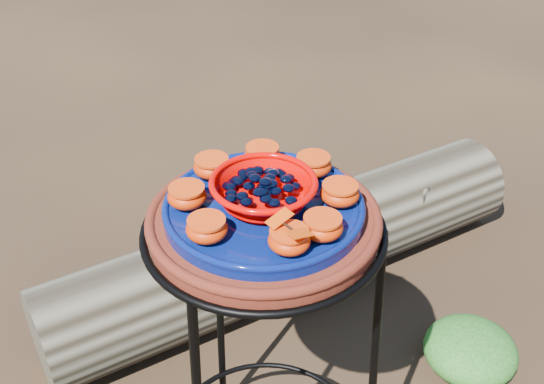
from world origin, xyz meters
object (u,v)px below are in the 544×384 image
plant_stand (265,374)px  driftwood_log (289,248)px  terracotta_saucer (264,222)px  red_bowl (264,192)px  cobalt_plate (264,209)px

plant_stand → driftwood_log: bearing=56.0°
driftwood_log → terracotta_saucer: bearing=-124.0°
red_bowl → driftwood_log: 0.91m
plant_stand → terracotta_saucer: (0.00, 0.00, 0.37)m
plant_stand → cobalt_plate: 0.39m
red_bowl → driftwood_log: size_ratio=0.11×
red_bowl → terracotta_saucer: bearing=0.0°
terracotta_saucer → driftwood_log: 0.87m
plant_stand → red_bowl: 0.42m
cobalt_plate → driftwood_log: bearing=56.0°
cobalt_plate → red_bowl: (0.00, 0.00, 0.03)m
terracotta_saucer → red_bowl: size_ratio=2.33×
cobalt_plate → red_bowl: size_ratio=2.00×
plant_stand → terracotta_saucer: bearing=0.0°
plant_stand → driftwood_log: plant_stand is taller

